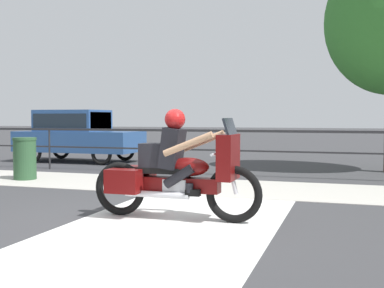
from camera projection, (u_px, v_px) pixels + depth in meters
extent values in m
plane|color=#38383A|center=(140.00, 220.00, 6.64)|extent=(120.00, 120.00, 0.00)
cube|color=#B7B2A8|center=(208.00, 186.00, 9.87)|extent=(44.00, 2.40, 0.01)
cube|color=silver|center=(171.00, 226.00, 6.29)|extent=(2.73, 6.00, 0.01)
cube|color=#232326|center=(230.00, 131.00, 11.64)|extent=(36.00, 0.04, 0.06)
cube|color=#232326|center=(230.00, 150.00, 11.67)|extent=(36.00, 0.03, 0.04)
cylinder|color=#232326|center=(49.00, 149.00, 13.24)|extent=(0.05, 0.05, 1.13)
cylinder|color=#232326|center=(230.00, 153.00, 11.67)|extent=(0.05, 0.05, 1.13)
torus|color=black|center=(234.00, 194.00, 6.47)|extent=(0.78, 0.11, 0.78)
torus|color=black|center=(120.00, 189.00, 6.99)|extent=(0.78, 0.11, 0.78)
cube|color=#5B0C0C|center=(175.00, 184.00, 6.72)|extent=(1.29, 0.22, 0.20)
cube|color=silver|center=(177.00, 188.00, 6.72)|extent=(0.34, 0.26, 0.26)
ellipsoid|color=#5B0C0C|center=(188.00, 167.00, 6.65)|extent=(0.60, 0.30, 0.26)
cube|color=black|center=(163.00, 170.00, 6.77)|extent=(0.75, 0.28, 0.08)
cube|color=#5B0C0C|center=(228.00, 157.00, 6.46)|extent=(0.20, 0.57, 0.61)
cube|color=#1E232B|center=(230.00, 127.00, 6.44)|extent=(0.10, 0.49, 0.24)
cylinder|color=silver|center=(218.00, 153.00, 6.50)|extent=(0.04, 0.70, 0.04)
cylinder|color=silver|center=(157.00, 195.00, 6.64)|extent=(0.93, 0.09, 0.09)
cube|color=#5B0C0C|center=(124.00, 181.00, 6.70)|extent=(0.48, 0.28, 0.33)
cube|color=#5B0C0C|center=(138.00, 177.00, 7.16)|extent=(0.48, 0.28, 0.33)
cylinder|color=silver|center=(232.00, 176.00, 6.46)|extent=(0.18, 0.06, 0.50)
cube|color=black|center=(172.00, 148.00, 6.71)|extent=(0.32, 0.36, 0.59)
sphere|color=tan|center=(175.00, 121.00, 6.67)|extent=(0.23, 0.23, 0.23)
sphere|color=#B21919|center=(175.00, 119.00, 6.67)|extent=(0.29, 0.29, 0.29)
cylinder|color=black|center=(179.00, 176.00, 6.54)|extent=(0.44, 0.13, 0.34)
cylinder|color=black|center=(189.00, 188.00, 6.50)|extent=(0.11, 0.11, 0.12)
cube|color=black|center=(193.00, 193.00, 6.49)|extent=(0.20, 0.10, 0.09)
cylinder|color=black|center=(186.00, 174.00, 6.82)|extent=(0.44, 0.13, 0.34)
cylinder|color=black|center=(196.00, 185.00, 6.79)|extent=(0.11, 0.11, 0.12)
cube|color=black|center=(199.00, 189.00, 6.77)|extent=(0.20, 0.10, 0.09)
cylinder|color=tan|center=(188.00, 144.00, 6.31)|extent=(0.70, 0.09, 0.35)
cylinder|color=tan|center=(201.00, 142.00, 6.88)|extent=(0.70, 0.09, 0.35)
cube|color=black|center=(152.00, 156.00, 6.80)|extent=(0.33, 0.27, 0.35)
cube|color=#284C84|center=(80.00, 141.00, 15.38)|extent=(3.92, 1.72, 0.64)
cube|color=#284C84|center=(73.00, 121.00, 15.42)|extent=(2.04, 1.52, 0.68)
cube|color=#19232D|center=(101.00, 121.00, 15.11)|extent=(0.04, 1.34, 0.54)
cube|color=#19232D|center=(73.00, 121.00, 15.42)|extent=(1.87, 1.55, 0.44)
torus|color=black|center=(101.00, 154.00, 14.27)|extent=(0.68, 0.11, 0.68)
torus|color=black|center=(125.00, 150.00, 15.78)|extent=(0.68, 0.11, 0.68)
torus|color=black|center=(32.00, 152.00, 15.02)|extent=(0.68, 0.11, 0.68)
torus|color=black|center=(61.00, 149.00, 16.53)|extent=(0.68, 0.11, 0.68)
cylinder|color=#284C2D|center=(25.00, 160.00, 10.97)|extent=(0.51, 0.51, 0.91)
cylinder|color=#284C2D|center=(24.00, 139.00, 10.94)|extent=(0.53, 0.53, 0.06)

